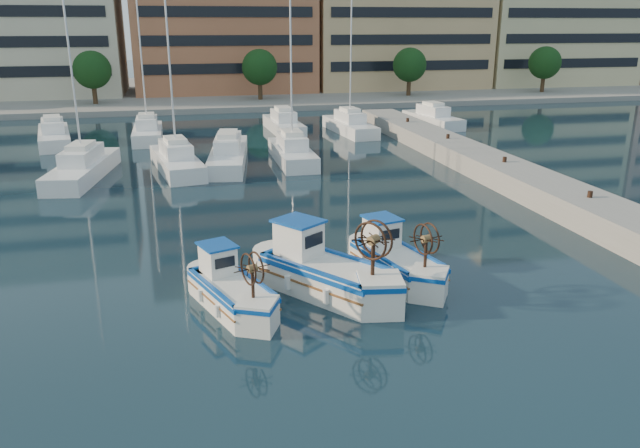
% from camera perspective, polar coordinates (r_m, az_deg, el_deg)
% --- Properties ---
extents(ground, '(300.00, 300.00, 0.00)m').
position_cam_1_polar(ground, '(21.45, 3.66, -6.95)').
color(ground, '#172F3C').
rests_on(ground, ground).
extents(quay, '(3.00, 60.00, 1.20)m').
position_cam_1_polar(quay, '(33.60, 21.34, 2.19)').
color(quay, gray).
rests_on(quay, ground).
extents(waterfront, '(180.00, 40.00, 25.60)m').
position_cam_1_polar(waterfront, '(85.00, -3.11, 19.33)').
color(waterfront, gray).
rests_on(waterfront, ground).
extents(yacht_marina, '(39.95, 22.81, 11.50)m').
position_cam_1_polar(yacht_marina, '(46.96, -10.18, 7.26)').
color(yacht_marina, white).
rests_on(yacht_marina, ground).
extents(fishing_boat_a, '(2.78, 4.08, 2.46)m').
position_cam_1_polar(fishing_boat_a, '(20.84, -8.20, -5.83)').
color(fishing_boat_a, white).
rests_on(fishing_boat_a, ground).
extents(fishing_boat_b, '(4.38, 4.99, 3.08)m').
position_cam_1_polar(fishing_boat_b, '(21.65, 0.29, -4.22)').
color(fishing_boat_b, white).
rests_on(fishing_boat_b, ground).
extents(fishing_boat_c, '(2.62, 4.35, 2.63)m').
position_cam_1_polar(fishing_boat_c, '(23.11, 6.90, -3.22)').
color(fishing_boat_c, white).
rests_on(fishing_boat_c, ground).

